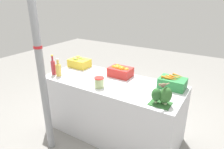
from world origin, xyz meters
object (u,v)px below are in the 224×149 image
pickle_jar (99,82)px  support_pole (39,54)px  apple_crate (79,62)px  sparrow_bird (163,85)px  broccoli_pile (163,96)px  juice_bottle_ruby (53,66)px  orange_crate (120,71)px  carrot_crate (172,83)px  juice_bottle_golden (58,69)px

pickle_jar → support_pole: bearing=-137.9°
apple_crate → sparrow_bird: bearing=-17.5°
support_pole → broccoli_pile: size_ratio=11.57×
juice_bottle_ruby → apple_crate: bearing=78.0°
orange_crate → broccoli_pile: broccoli_pile is taller
juice_bottle_ruby → pickle_jar: (0.81, -0.01, -0.05)m
support_pole → carrot_crate: bearing=35.5°
support_pole → orange_crate: support_pole is taller
sparrow_bird → broccoli_pile: bearing=-156.4°
broccoli_pile → pickle_jar: bearing=-179.5°
orange_crate → broccoli_pile: (0.76, -0.45, 0.02)m
juice_bottle_golden → sparrow_bird: same height
support_pole → pickle_jar: size_ratio=19.42×
apple_crate → juice_bottle_ruby: 0.46m
broccoli_pile → juice_bottle_ruby: 1.61m
juice_bottle_ruby → pickle_jar: juice_bottle_ruby is taller
carrot_crate → sparrow_bird: 0.50m
carrot_crate → sparrow_bird: size_ratio=2.67×
orange_crate → juice_bottle_ruby: juice_bottle_ruby is taller
juice_bottle_ruby → sparrow_bird: 1.61m
carrot_crate → pickle_jar: 0.90m
juice_bottle_ruby → support_pole: bearing=-55.0°
orange_crate → sparrow_bird: bearing=-31.9°
carrot_crate → sparrow_bird: bearing=-87.4°
orange_crate → juice_bottle_golden: 0.87m
broccoli_pile → pickle_jar: 0.80m
sparrow_bird → support_pole: bearing=-36.8°
broccoli_pile → carrot_crate: bearing=93.3°
juice_bottle_ruby → sparrow_bird: (1.61, -0.03, 0.11)m
support_pole → juice_bottle_ruby: bearing=125.0°
juice_bottle_ruby → pickle_jar: 0.81m
pickle_jar → apple_crate: bearing=147.2°
pickle_jar → sparrow_bird: size_ratio=1.11×
juice_bottle_ruby → sparrow_bird: juice_bottle_ruby is taller
orange_crate → support_pole: bearing=-120.6°
support_pole → juice_bottle_golden: (-0.22, 0.46, -0.36)m
apple_crate → carrot_crate: (1.49, -0.00, -0.01)m
broccoli_pile → juice_bottle_ruby: (-1.61, 0.01, 0.02)m
apple_crate → broccoli_pile: (1.52, -0.45, 0.02)m
pickle_jar → sparrow_bird: sparrow_bird is taller
apple_crate → broccoli_pile: 1.58m
orange_crate → broccoli_pile: bearing=-30.5°
apple_crate → sparrow_bird: 1.59m
carrot_crate → sparrow_bird: sparrow_bird is taller
support_pole → juice_bottle_golden: support_pole is taller
carrot_crate → sparrow_bird: (0.02, -0.48, 0.16)m
broccoli_pile → orange_crate: bearing=149.5°
juice_bottle_golden → pickle_jar: size_ratio=1.93×
juice_bottle_golden → sparrow_bird: bearing=-1.1°
broccoli_pile → sparrow_bird: size_ratio=1.86×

